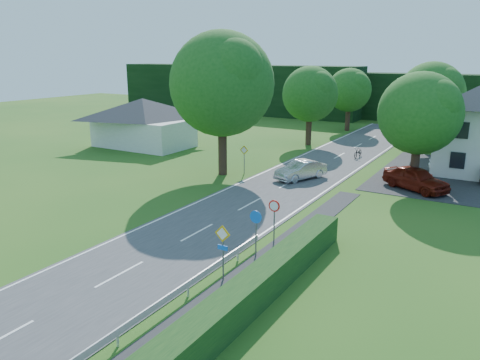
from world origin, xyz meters
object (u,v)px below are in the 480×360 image
Objects in this scene: streetlight at (417,125)px; parked_car_red at (416,178)px; moving_car at (301,170)px; parked_car_silver_a at (456,165)px; motorcycle at (358,152)px.

streetlight is 1.59× the size of parked_car_red.
parked_car_red reaches higher than moving_car.
streetlight is 6.20m from parked_car_silver_a.
parked_car_red is at bearing 151.48° from parked_car_silver_a.
parked_car_silver_a is at bearing 13.55° from parked_car_red.
motorcycle is at bearing 67.04° from parked_car_red.
moving_car reaches higher than parked_car_silver_a.
streetlight reaches higher than parked_car_red.
motorcycle is at bearing 135.57° from streetlight.
parked_car_silver_a is at bearing 61.66° from moving_car.
parked_car_red is (8.51, 1.48, 0.12)m from moving_car.
moving_car is at bearing -151.16° from streetlight.
streetlight is 9.60m from motorcycle.
motorcycle is at bearing 64.43° from parked_car_silver_a.
motorcycle is 0.46× the size of parked_car_silver_a.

